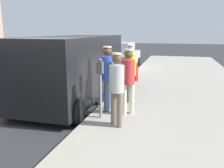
# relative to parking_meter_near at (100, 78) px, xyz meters

# --- Properties ---
(ground_plane) EXTENTS (80.00, 80.00, 0.00)m
(ground_plane) POSITION_rel_parking_meter_near_xyz_m (-1.35, -0.19, -1.18)
(ground_plane) COLOR #2D2D33
(sidewalk_slab) EXTENTS (5.00, 32.00, 0.15)m
(sidewalk_slab) POSITION_rel_parking_meter_near_xyz_m (2.15, -0.19, -1.11)
(sidewalk_slab) COLOR #9E998E
(sidewalk_slab) RESTS_ON ground
(parking_meter_near) EXTENTS (0.14, 0.18, 1.52)m
(parking_meter_near) POSITION_rel_parking_meter_near_xyz_m (0.00, 0.00, 0.00)
(parking_meter_near) COLOR gray
(parking_meter_near) RESTS_ON sidewalk_slab
(pedestrian_in_gray) EXTENTS (0.34, 0.34, 1.70)m
(pedestrian_in_gray) POSITION_rel_parking_meter_near_xyz_m (0.52, -0.40, -0.06)
(pedestrian_in_gray) COLOR #726656
(pedestrian_in_gray) RESTS_ON sidewalk_slab
(pedestrian_in_yellow) EXTENTS (0.34, 0.35, 1.77)m
(pedestrian_in_yellow) POSITION_rel_parking_meter_near_xyz_m (0.46, 1.57, -0.01)
(pedestrian_in_yellow) COLOR #726656
(pedestrian_in_yellow) RESTS_ON sidewalk_slab
(pedestrian_in_blue) EXTENTS (0.34, 0.36, 1.78)m
(pedestrian_in_blue) POSITION_rel_parking_meter_near_xyz_m (0.00, 0.62, -0.01)
(pedestrian_in_blue) COLOR #4C608C
(pedestrian_in_blue) RESTS_ON sidewalk_slab
(pedestrian_in_red) EXTENTS (0.34, 0.34, 1.73)m
(pedestrian_in_red) POSITION_rel_parking_meter_near_xyz_m (0.61, 0.44, -0.04)
(pedestrian_in_red) COLOR beige
(pedestrian_in_red) RESTS_ON sidewalk_slab
(parked_van) EXTENTS (2.15, 5.21, 2.15)m
(parked_van) POSITION_rel_parking_meter_near_xyz_m (-1.50, 1.82, -0.03)
(parked_van) COLOR black
(parked_van) RESTS_ON ground
(parked_sedan_ahead) EXTENTS (2.01, 4.43, 1.65)m
(parked_sedan_ahead) POSITION_rel_parking_meter_near_xyz_m (-1.50, 8.28, -0.43)
(parked_sedan_ahead) COLOR #BCBCC1
(parked_sedan_ahead) RESTS_ON ground
(fire_hydrant) EXTENTS (0.24, 0.24, 0.86)m
(fire_hydrant) POSITION_rel_parking_meter_near_xyz_m (0.10, 4.72, -0.61)
(fire_hydrant) COLOR red
(fire_hydrant) RESTS_ON sidewalk_slab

